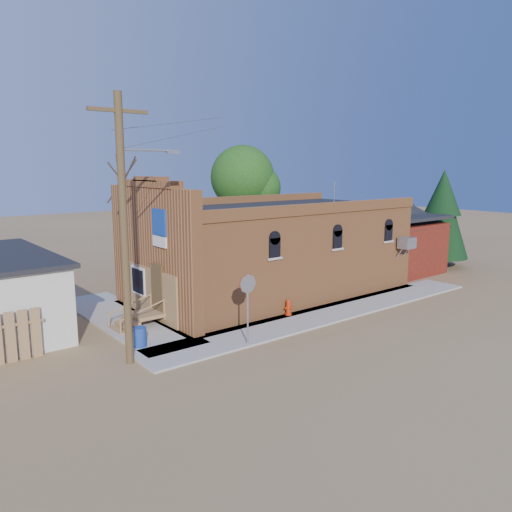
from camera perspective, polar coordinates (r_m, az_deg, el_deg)
ground at (r=21.66m, az=7.54°, el=-7.82°), size 120.00×120.00×0.00m
sidewalk_south at (r=23.28m, az=8.52°, el=-6.46°), size 19.00×2.20×0.08m
sidewalk_west at (r=22.94m, az=-14.88°, el=-6.95°), size 2.60×10.00×0.08m
brick_bar at (r=26.11m, az=1.47°, el=0.63°), size 16.40×7.97×6.30m
red_shed at (r=33.27m, az=14.58°, el=2.25°), size 5.40×6.40×4.30m
utility_pole at (r=16.94m, az=-14.71°, el=3.45°), size 3.12×0.26×9.00m
tree_bare_near at (r=29.71m, az=-15.07°, el=8.47°), size 2.80×2.80×7.65m
tree_leafy at (r=34.73m, az=-1.54°, el=8.95°), size 4.40×4.40×8.15m
evergreen_tree at (r=35.60m, az=20.51°, el=4.76°), size 3.60×3.60×6.50m
fire_hydrant at (r=22.56m, az=3.73°, el=-5.86°), size 0.43×0.42×0.73m
stop_sign at (r=18.48m, az=-0.97°, el=-3.96°), size 0.73×0.09×2.69m
trash_barrel at (r=19.18m, az=-13.11°, el=-9.00°), size 0.57×0.57×0.73m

